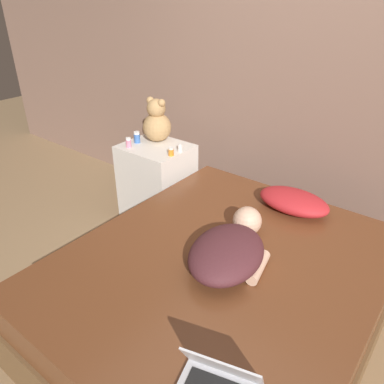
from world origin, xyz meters
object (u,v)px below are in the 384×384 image
at_px(bottle_white, 180,148).
at_px(bottle_pink, 128,143).
at_px(bottle_blue, 137,137).
at_px(person_lying, 230,248).
at_px(pillow, 294,201).
at_px(teddy_bear, 157,123).
at_px(bottle_orange, 171,152).

bearing_deg(bottle_white, bottle_pink, -154.36).
height_order(bottle_blue, bottle_pink, bottle_blue).
bearing_deg(person_lying, pillow, 74.69).
height_order(person_lying, bottle_white, bottle_white).
distance_m(bottle_white, bottle_pink, 0.42).
bearing_deg(teddy_bear, bottle_orange, -29.99).
relative_size(pillow, bottle_pink, 5.94).
xyz_separation_m(teddy_bear, bottle_pink, (-0.09, -0.24, -0.12)).
bearing_deg(person_lying, bottle_blue, 142.52).
distance_m(teddy_bear, bottle_blue, 0.20).
bearing_deg(bottle_orange, bottle_blue, 174.74).
distance_m(pillow, bottle_white, 0.96).
height_order(teddy_bear, bottle_orange, teddy_bear).
distance_m(bottle_blue, bottle_pink, 0.11).
bearing_deg(bottle_blue, teddy_bear, 51.93).
bearing_deg(bottle_white, teddy_bear, 168.01).
xyz_separation_m(teddy_bear, bottle_white, (0.29, -0.06, -0.12)).
relative_size(bottle_orange, bottle_pink, 0.85).
height_order(teddy_bear, bottle_pink, teddy_bear).
bearing_deg(pillow, bottle_pink, -172.47).
distance_m(teddy_bear, bottle_pink, 0.28).
distance_m(person_lying, bottle_pink, 1.39).
distance_m(person_lying, bottle_blue, 1.45).
bearing_deg(teddy_bear, bottle_white, -11.99).
relative_size(pillow, bottle_white, 7.75).
relative_size(person_lying, bottle_white, 11.59).
height_order(pillow, teddy_bear, teddy_bear).
height_order(person_lying, bottle_pink, bottle_pink).
bearing_deg(bottle_orange, teddy_bear, 150.01).
relative_size(bottle_blue, bottle_white, 1.54).
bearing_deg(bottle_blue, pillow, 2.77).
distance_m(bottle_blue, bottle_white, 0.40).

